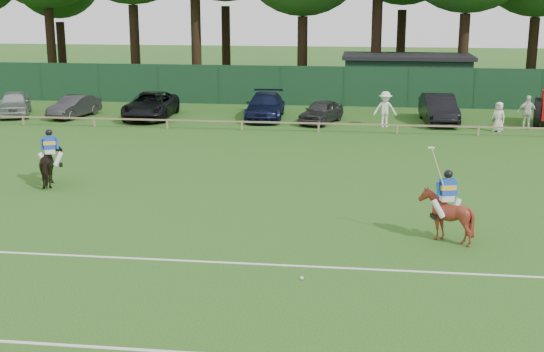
% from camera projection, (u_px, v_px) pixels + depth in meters
% --- Properties ---
extents(ground, '(160.00, 160.00, 0.00)m').
position_uv_depth(ground, '(241.00, 250.00, 20.20)').
color(ground, '#1E4C14').
rests_on(ground, ground).
extents(horse_dark, '(1.43, 1.98, 1.52)m').
position_uv_depth(horse_dark, '(51.00, 165.00, 26.88)').
color(horse_dark, black).
rests_on(horse_dark, ground).
extents(horse_chestnut, '(1.56, 1.67, 1.51)m').
position_uv_depth(horse_chestnut, '(446.00, 216.00, 20.81)').
color(horse_chestnut, maroon).
rests_on(horse_chestnut, ground).
extents(sedan_silver, '(3.16, 4.53, 1.43)m').
position_uv_depth(sedan_silver, '(15.00, 103.00, 42.26)').
color(sedan_silver, '#A2A6A7').
rests_on(sedan_silver, ground).
extents(sedan_grey, '(2.14, 3.94, 1.23)m').
position_uv_depth(sedan_grey, '(74.00, 107.00, 41.74)').
color(sedan_grey, '#2D2D2F').
rests_on(sedan_grey, ground).
extents(suv_black, '(2.70, 5.40, 1.47)m').
position_uv_depth(suv_black, '(151.00, 105.00, 41.37)').
color(suv_black, black).
rests_on(suv_black, ground).
extents(sedan_navy, '(2.25, 5.07, 1.44)m').
position_uv_depth(sedan_navy, '(265.00, 106.00, 41.16)').
color(sedan_navy, '#111737').
rests_on(sedan_navy, ground).
extents(hatch_grey, '(2.62, 3.95, 1.25)m').
position_uv_depth(hatch_grey, '(321.00, 112.00, 39.85)').
color(hatch_grey, '#323134').
rests_on(hatch_grey, ground).
extents(estate_black, '(1.94, 4.81, 1.55)m').
position_uv_depth(estate_black, '(439.00, 109.00, 39.87)').
color(estate_black, black).
rests_on(estate_black, ground).
extents(spectator_left, '(1.28, 0.82, 1.89)m').
position_uv_depth(spectator_left, '(385.00, 109.00, 38.66)').
color(spectator_left, silver).
rests_on(spectator_left, ground).
extents(spectator_mid, '(1.10, 0.61, 1.79)m').
position_uv_depth(spectator_mid, '(527.00, 112.00, 37.96)').
color(spectator_mid, silver).
rests_on(spectator_mid, ground).
extents(spectator_right, '(0.89, 0.86, 1.54)m').
position_uv_depth(spectator_right, '(499.00, 117.00, 37.33)').
color(spectator_right, silver).
rests_on(spectator_right, ground).
extents(rider_dark, '(0.91, 0.56, 1.41)m').
position_uv_depth(rider_dark, '(50.00, 147.00, 26.69)').
color(rider_dark, silver).
rests_on(rider_dark, ground).
extents(rider_chestnut, '(0.98, 0.52, 2.05)m').
position_uv_depth(rider_chestnut, '(447.00, 192.00, 20.62)').
color(rider_chestnut, silver).
rests_on(rider_chestnut, ground).
extents(polo_ball, '(0.09, 0.09, 0.09)m').
position_uv_depth(polo_ball, '(302.00, 278.00, 18.12)').
color(polo_ball, silver).
rests_on(polo_ball, ground).
extents(pitch_lines, '(60.00, 5.10, 0.01)m').
position_uv_depth(pitch_lines, '(215.00, 302.00, 16.83)').
color(pitch_lines, silver).
rests_on(pitch_lines, ground).
extents(pitch_rail, '(62.10, 0.10, 0.50)m').
position_uv_depth(pitch_rail, '(299.00, 123.00, 37.40)').
color(pitch_rail, '#997F5B').
rests_on(pitch_rail, ground).
extents(perimeter_fence, '(92.08, 0.08, 2.50)m').
position_uv_depth(perimeter_fence, '(312.00, 86.00, 45.86)').
color(perimeter_fence, '#14351E').
rests_on(perimeter_fence, ground).
extents(utility_shed, '(8.40, 4.40, 3.04)m').
position_uv_depth(utility_shed, '(406.00, 77.00, 47.94)').
color(utility_shed, '#14331E').
rests_on(utility_shed, ground).
extents(tree_row, '(96.00, 12.00, 21.00)m').
position_uv_depth(tree_row, '(347.00, 90.00, 53.62)').
color(tree_row, '#26561C').
rests_on(tree_row, ground).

